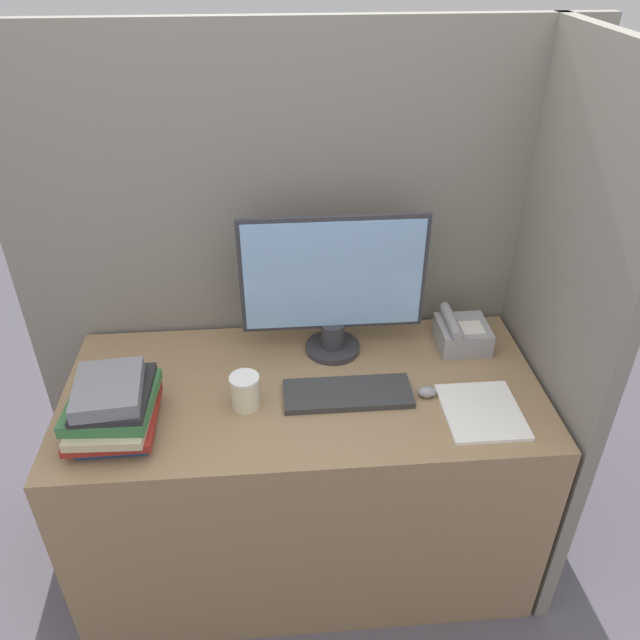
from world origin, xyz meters
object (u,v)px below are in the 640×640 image
(monitor, at_px, (333,288))
(keyboard, at_px, (348,394))
(book_stack, at_px, (113,407))
(desk_telephone, at_px, (461,334))
(mouse, at_px, (427,392))
(coffee_cup, at_px, (245,391))

(monitor, xyz_separation_m, keyboard, (0.02, -0.25, -0.23))
(book_stack, xyz_separation_m, desk_telephone, (1.09, 0.33, -0.04))
(book_stack, bearing_deg, keyboard, 7.65)
(mouse, distance_m, coffee_cup, 0.55)
(monitor, bearing_deg, keyboard, -84.93)
(keyboard, xyz_separation_m, coffee_cup, (-0.31, -0.02, 0.05))
(mouse, height_order, book_stack, book_stack)
(mouse, relative_size, coffee_cup, 0.53)
(keyboard, distance_m, mouse, 0.24)
(coffee_cup, height_order, book_stack, book_stack)
(book_stack, bearing_deg, mouse, 4.40)
(monitor, height_order, keyboard, monitor)
(keyboard, bearing_deg, mouse, -4.76)
(keyboard, bearing_deg, monitor, 95.07)
(monitor, height_order, book_stack, monitor)
(coffee_cup, height_order, desk_telephone, desk_telephone)
(keyboard, xyz_separation_m, mouse, (0.24, -0.02, 0.01))
(mouse, bearing_deg, desk_telephone, 56.00)
(keyboard, distance_m, coffee_cup, 0.31)
(monitor, relative_size, book_stack, 2.03)
(keyboard, bearing_deg, desk_telephone, 29.76)
(keyboard, xyz_separation_m, desk_telephone, (0.42, 0.24, 0.04))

